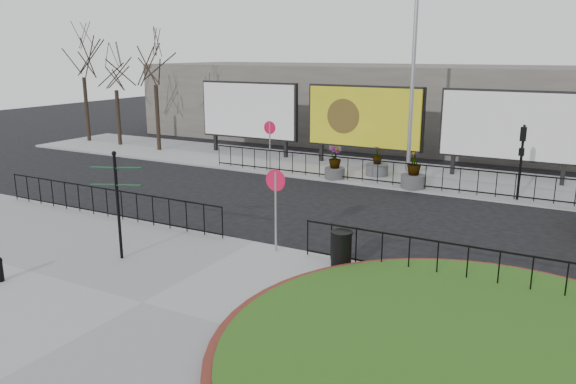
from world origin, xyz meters
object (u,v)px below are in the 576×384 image
Objects in this scene: lamp_post at (413,76)px; fingerpost_sign at (117,195)px; planter_c at (413,174)px; planter_a at (335,166)px; planter_b at (377,166)px; litter_bin at (341,249)px; billboard_mid at (364,117)px.

lamp_post is 2.96× the size of fingerpost_sign.
fingerpost_sign is at bearing -111.10° from planter_c.
planter_c is at bearing 0.00° from planter_a.
lamp_post reaches higher than planter_c.
planter_a is at bearing -133.02° from planter_b.
planter_c reaches higher than litter_bin.
billboard_mid is 1.99× the size of fingerpost_sign.
billboard_mid is at bearing 146.75° from lamp_post.
billboard_mid is 16.09m from fingerpost_sign.
billboard_mid is at bearing 65.36° from fingerpost_sign.
litter_bin is (5.76, 2.47, -1.38)m from fingerpost_sign.
billboard_mid is 5.50m from planter_c.
planter_b is at bearing 144.51° from planter_c.
litter_bin is 0.66× the size of planter_a.
billboard_mid is 3.20m from planter_b.
litter_bin is (4.69, -13.57, -1.98)m from billboard_mid.
lamp_post reaches higher than litter_bin.
planter_c is at bearing 48.09° from fingerpost_sign.
lamp_post is 4.47m from planter_c.
fingerpost_sign reaches higher than planter_c.
fingerpost_sign is at bearing -93.83° from billboard_mid.
planter_b is (-3.20, 11.60, -0.05)m from litter_bin.
planter_b is (1.49, 1.60, -0.12)m from planter_a.
lamp_post is at bearing 114.52° from planter_c.
planter_b is at bearing 180.00° from lamp_post.
litter_bin is at bearing -81.75° from lamp_post.
fingerpost_sign is 2.20× the size of planter_b.
lamp_post is at bearing 0.00° from planter_b.
fingerpost_sign is 3.12× the size of litter_bin.
billboard_mid is at bearing 109.06° from litter_bin.
lamp_post is 5.61× the size of planter_c.
lamp_post reaches higher than billboard_mid.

